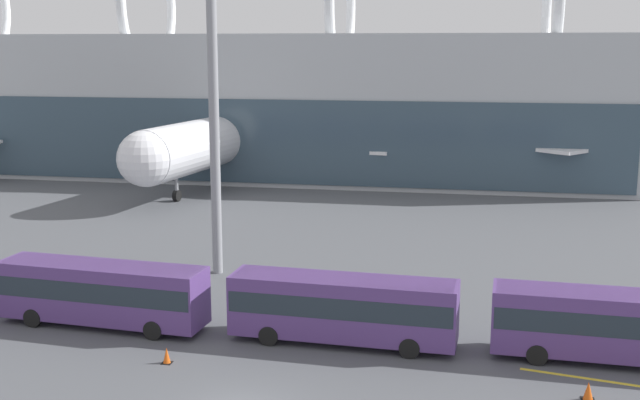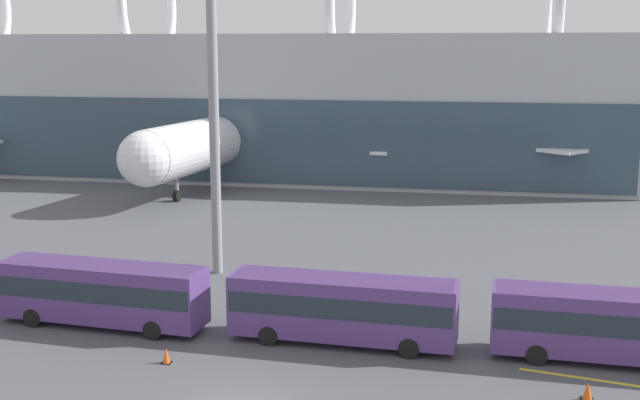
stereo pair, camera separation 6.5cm
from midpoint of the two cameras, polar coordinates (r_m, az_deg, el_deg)
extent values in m
torus|color=white|center=(98.12, -12.09, 13.36)|extent=(1.10, 15.99, 15.99)
torus|color=white|center=(91.80, 1.54, 13.77)|extent=(1.10, 15.99, 15.99)
torus|color=white|center=(90.92, 16.27, 13.38)|extent=(1.10, 15.99, 15.99)
cylinder|color=white|center=(87.18, -6.65, 4.36)|extent=(9.82, 33.48, 5.12)
sphere|color=white|center=(72.76, -12.30, 2.89)|extent=(5.02, 5.02, 5.02)
cone|color=white|center=(102.24, -2.61, 5.39)|extent=(5.86, 7.89, 4.86)
cube|color=white|center=(89.09, -6.07, 3.94)|extent=(35.81, 9.06, 0.35)
cylinder|color=gray|center=(85.53, 0.01, 2.80)|extent=(2.65, 3.76, 2.17)
cylinder|color=gray|center=(93.91, -11.58, 3.31)|extent=(2.65, 3.76, 2.17)
cube|color=#5B338C|center=(101.11, -2.81, 8.52)|extent=(1.37, 6.79, 9.72)
cube|color=white|center=(101.45, -2.78, 5.63)|extent=(13.63, 5.08, 0.28)
cylinder|color=gray|center=(77.76, -10.15, 1.68)|extent=(0.36, 0.36, 3.79)
cylinder|color=black|center=(78.08, -10.10, 0.31)|extent=(0.60, 1.15, 1.10)
cylinder|color=gray|center=(87.93, -4.08, 2.88)|extent=(0.36, 0.36, 3.79)
cylinder|color=black|center=(88.22, -4.07, 1.66)|extent=(0.60, 1.15, 1.10)
cylinder|color=gray|center=(90.74, -7.96, 3.06)|extent=(0.36, 0.36, 3.79)
cylinder|color=black|center=(91.02, -7.93, 1.87)|extent=(0.60, 1.15, 1.10)
cone|color=white|center=(103.88, 15.78, 5.51)|extent=(8.73, 8.44, 5.04)
cylinder|color=gray|center=(87.34, 19.33, 2.73)|extent=(4.69, 4.49, 2.53)
cube|color=red|center=(103.13, 16.28, 8.01)|extent=(4.36, 3.69, 7.60)
cube|color=white|center=(103.39, 16.16, 5.76)|extent=(11.23, 12.69, 0.28)
cylinder|color=gray|center=(93.81, 21.68, 2.88)|extent=(0.36, 0.36, 4.55)
cylinder|color=black|center=(94.13, 21.59, 1.51)|extent=(1.14, 1.05, 1.10)
cube|color=#56387A|center=(44.30, -15.21, -6.32)|extent=(11.53, 3.50, 3.01)
cube|color=#232D38|center=(44.22, -15.23, -5.94)|extent=(11.31, 3.51, 1.05)
cube|color=silver|center=(43.91, -15.30, -4.51)|extent=(11.19, 3.39, 0.12)
cylinder|color=black|center=(44.08, -10.35, -8.08)|extent=(1.02, 0.38, 1.00)
cylinder|color=black|center=(42.11, -11.77, -9.05)|extent=(1.02, 0.38, 1.00)
cylinder|color=black|center=(47.49, -18.08, -7.06)|extent=(1.02, 0.38, 1.00)
cylinder|color=black|center=(45.66, -19.72, -7.88)|extent=(1.02, 0.38, 1.00)
cube|color=#56387A|center=(40.34, 1.65, -7.64)|extent=(11.47, 3.13, 3.01)
cube|color=#232D38|center=(40.25, 1.65, -7.23)|extent=(11.25, 3.15, 1.05)
cube|color=silver|center=(39.91, 1.66, -5.67)|extent=(11.13, 3.04, 0.12)
cylinder|color=black|center=(41.36, 6.83, -9.26)|extent=(1.01, 0.35, 1.00)
cylinder|color=black|center=(39.17, 6.40, -10.43)|extent=(1.01, 0.35, 1.00)
cylinder|color=black|center=(42.70, -2.70, -8.54)|extent=(1.01, 0.35, 1.00)
cylinder|color=black|center=(40.58, -3.65, -9.61)|extent=(1.01, 0.35, 1.00)
cube|color=#56387A|center=(40.42, 20.29, -8.30)|extent=(11.46, 3.07, 3.01)
cube|color=#232D38|center=(40.33, 20.32, -7.90)|extent=(11.24, 3.09, 1.05)
cube|color=silver|center=(39.98, 20.43, -6.34)|extent=(11.12, 2.97, 0.12)
cylinder|color=black|center=(41.69, 15.11, -9.41)|extent=(1.01, 0.34, 1.00)
cylinder|color=black|center=(39.49, 15.19, -10.58)|extent=(1.01, 0.34, 1.00)
cylinder|color=gray|center=(51.50, -7.56, 7.51)|extent=(0.65, 0.65, 23.46)
cube|color=yellow|center=(38.80, 18.82, -11.98)|extent=(6.31, 1.51, 0.01)
cube|color=black|center=(36.67, 18.52, -13.32)|extent=(0.57, 0.57, 0.02)
cone|color=#EA5914|center=(36.51, 18.55, -12.74)|extent=(0.42, 0.42, 0.79)
cube|color=black|center=(39.23, -10.81, -11.30)|extent=(0.47, 0.47, 0.02)
cone|color=#EA5914|center=(39.09, -10.83, -10.78)|extent=(0.35, 0.35, 0.74)
camera|label=1|loc=(0.03, -89.97, 0.01)|focal=45.00mm
camera|label=2|loc=(0.03, 90.03, -0.01)|focal=45.00mm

